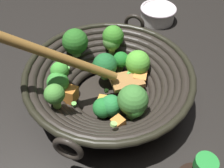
{
  "coord_description": "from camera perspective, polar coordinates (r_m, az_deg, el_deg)",
  "views": [
    {
      "loc": [
        0.02,
        0.38,
        0.45
      ],
      "look_at": [
        -0.01,
        -0.02,
        0.03
      ],
      "focal_mm": 40.85,
      "sensor_mm": 36.0,
      "label": 1
    }
  ],
  "objects": [
    {
      "name": "wok",
      "position": [
        0.55,
        -0.78,
        0.94
      ],
      "size": [
        0.39,
        0.38,
        0.24
      ],
      "color": "black",
      "rests_on": "ground"
    },
    {
      "name": "prep_bowl",
      "position": [
        0.84,
        10.21,
        15.26
      ],
      "size": [
        0.11,
        0.11,
        0.05
      ],
      "color": "silver",
      "rests_on": "ground"
    },
    {
      "name": "ground_plane",
      "position": [
        0.59,
        -0.62,
        -3.27
      ],
      "size": [
        4.0,
        4.0,
        0.0
      ],
      "primitive_type": "plane",
      "color": "black"
    }
  ]
}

